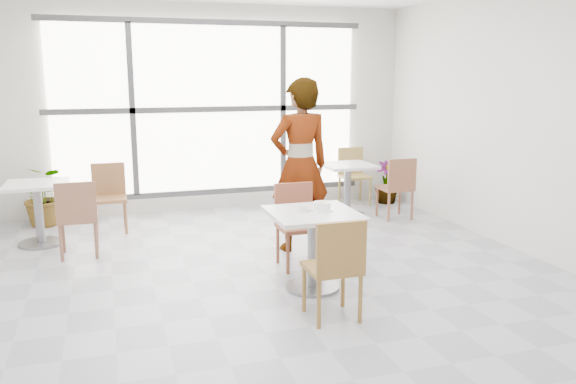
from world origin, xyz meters
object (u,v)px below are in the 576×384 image
object	(u,v)px
bg_chair_left_far	(109,192)
bg_chair_right_far	(353,172)
coffee_cup	(303,209)
bg_chair_left_near	(77,214)
bg_table_left	(38,205)
bg_chair_right_near	(398,184)
bg_table_right	(347,182)
plant_right	(387,182)
chair_near	(336,263)
oatmeal_bowl	(322,206)
main_table	(313,235)
person	(300,166)
plant_left	(46,196)
chair_far	(297,219)

from	to	relation	value
bg_chair_left_far	bg_chair_right_far	distance (m)	3.71
bg_chair_left_far	bg_chair_right_far	world-z (taller)	same
coffee_cup	bg_chair_left_near	world-z (taller)	bg_chair_left_near
coffee_cup	bg_table_left	xyz separation A→B (m)	(-2.51, 2.32, -0.29)
bg_chair_left_far	bg_chair_right_near	size ratio (longest dim) A/B	1.00
bg_table_right	plant_right	size ratio (longest dim) A/B	1.13
plant_right	bg_chair_left_far	bearing A→B (deg)	-174.88
chair_near	coffee_cup	size ratio (longest dim) A/B	5.47
coffee_cup	bg_chair_left_far	world-z (taller)	bg_chair_left_far
coffee_cup	bg_chair_right_far	xyz separation A→B (m)	(1.97, 3.29, -0.28)
oatmeal_bowl	bg_chair_left_far	xyz separation A→B (m)	(-1.89, 2.75, -0.29)
bg_table_left	bg_chair_left_near	xyz separation A→B (m)	(0.46, -0.68, 0.01)
main_table	bg_chair_left_near	distance (m)	2.71
bg_table_right	coffee_cup	bearing A→B (deg)	-121.48
person	bg_chair_left_near	bearing A→B (deg)	-16.20
bg_chair_left_far	plant_left	bearing A→B (deg)	147.86
bg_chair_right_near	bg_chair_right_far	distance (m)	1.18
main_table	coffee_cup	size ratio (longest dim) A/B	5.03
chair_far	plant_right	bearing A→B (deg)	46.43
plant_left	oatmeal_bowl	bearing A→B (deg)	-50.35
chair_near	person	xyz separation A→B (m)	(0.37, 1.99, 0.48)
bg_chair_left_far	plant_right	xyz separation A→B (m)	(4.18, 0.37, -0.17)
chair_far	bg_chair_right_near	bearing A→B (deg)	36.05
chair_far	plant_right	xyz separation A→B (m)	(2.31, 2.42, -0.17)
coffee_cup	plant_left	world-z (taller)	coffee_cup
plant_left	plant_right	bearing A→B (deg)	-1.56
chair_far	bg_table_left	distance (m)	3.14
oatmeal_bowl	bg_chair_right_far	bearing A→B (deg)	61.57
oatmeal_bowl	coffee_cup	xyz separation A→B (m)	(-0.19, -0.00, -0.01)
bg_chair_left_near	bg_chair_right_far	world-z (taller)	same
plant_right	bg_table_right	bearing A→B (deg)	-147.40
oatmeal_bowl	plant_right	bearing A→B (deg)	53.74
chair_far	person	size ratio (longest dim) A/B	0.44
person	plant_left	world-z (taller)	person
bg_chair_right_far	bg_chair_right_near	bearing A→B (deg)	-81.94
main_table	bg_chair_left_near	world-z (taller)	bg_chair_left_near
bg_table_right	bg_chair_left_far	xyz separation A→B (m)	(-3.25, 0.22, 0.01)
bg_chair_right_near	bg_chair_left_far	bearing A→B (deg)	-9.22
bg_chair_right_near	plant_left	xyz separation A→B (m)	(-4.64, 1.13, -0.09)
bg_chair_right_near	plant_right	distance (m)	1.07
chair_far	bg_table_right	bearing A→B (deg)	53.05
bg_chair_left_far	bg_table_right	bearing A→B (deg)	-3.89
person	bg_chair_right_near	xyz separation A→B (m)	(1.75, 0.91, -0.48)
bg_chair_right_near	plant_right	xyz separation A→B (m)	(0.34, 1.00, -0.17)
chair_near	bg_chair_right_far	distance (m)	4.51
bg_chair_left_far	plant_right	bearing A→B (deg)	5.12
bg_chair_right_near	bg_chair_right_far	world-z (taller)	same
main_table	bg_chair_left_far	world-z (taller)	bg_chair_left_far
bg_chair_left_far	bg_chair_right_far	xyz separation A→B (m)	(3.67, 0.54, 0.00)
main_table	coffee_cup	xyz separation A→B (m)	(-0.09, 0.02, 0.26)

